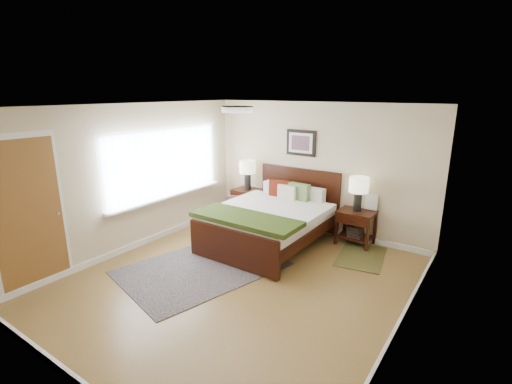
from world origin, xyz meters
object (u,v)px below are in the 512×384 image
(lamp_left, at_px, (248,169))
(rug_persian, at_px, (202,268))
(nightstand_left, at_px, (247,195))
(nightstand_right, at_px, (356,224))
(lamp_right, at_px, (359,188))
(armchair, at_px, (239,216))
(bed, at_px, (270,215))

(lamp_left, height_order, rug_persian, lamp_left)
(nightstand_left, relative_size, nightstand_right, 1.06)
(lamp_right, height_order, rug_persian, lamp_right)
(nightstand_left, bearing_deg, lamp_right, 0.53)
(armchair, bearing_deg, lamp_left, -177.86)
(lamp_left, xyz_separation_m, rug_persian, (0.77, -2.30, -1.09))
(nightstand_left, height_order, lamp_right, lamp_right)
(nightstand_left, bearing_deg, lamp_left, 90.00)
(nightstand_right, bearing_deg, bed, -145.87)
(nightstand_left, distance_m, lamp_right, 2.45)
(armchair, bearing_deg, lamp_right, 88.50)
(bed, height_order, lamp_right, lamp_right)
(lamp_right, bearing_deg, lamp_left, 180.00)
(nightstand_left, xyz_separation_m, lamp_right, (2.40, 0.02, 0.52))
(lamp_right, distance_m, armchair, 2.34)
(bed, height_order, nightstand_right, bed)
(lamp_left, xyz_separation_m, lamp_right, (2.40, 0.00, -0.04))
(armchair, bearing_deg, nightstand_right, 88.19)
(nightstand_left, bearing_deg, rug_persian, -71.24)
(nightstand_right, xyz_separation_m, armchair, (-2.11, -0.69, -0.05))
(bed, bearing_deg, rug_persian, -104.15)
(nightstand_left, relative_size, lamp_right, 1.09)
(nightstand_left, distance_m, lamp_left, 0.56)
(lamp_left, bearing_deg, rug_persian, -71.41)
(bed, bearing_deg, lamp_left, 142.37)
(lamp_right, relative_size, armchair, 0.84)
(lamp_left, height_order, lamp_right, lamp_left)
(nightstand_right, distance_m, lamp_left, 2.50)
(lamp_left, bearing_deg, nightstand_left, -90.00)
(nightstand_right, height_order, lamp_right, lamp_right)
(nightstand_left, height_order, rug_persian, nightstand_left)
(lamp_right, relative_size, rug_persian, 0.25)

